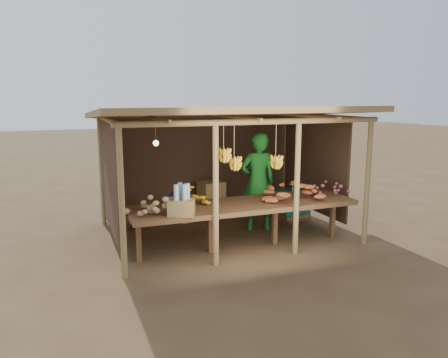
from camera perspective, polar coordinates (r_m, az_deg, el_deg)
name	(u,v)px	position (r m, az deg, el deg)	size (l,w,h in m)	color
ground	(224,232)	(8.49, 0.00, -6.98)	(60.00, 60.00, 0.00)	brown
stall_structure	(222,132)	(8.20, -0.29, 6.13)	(4.70, 3.50, 2.43)	olive
counter	(244,207)	(7.44, 2.59, -3.62)	(3.90, 1.05, 0.80)	brown
potato_heap	(156,202)	(6.82, -8.84, -2.95)	(0.90, 0.54, 0.36)	tan
sweet_potato_heap	(295,189)	(7.74, 9.24, -1.35)	(1.09, 0.65, 0.36)	#B2552D
onion_heap	(330,185)	(8.28, 13.64, -0.76)	(0.75, 0.45, 0.35)	#B7596C
banana_pile	(190,196)	(7.22, -4.43, -2.17)	(0.57, 0.34, 0.35)	yellow
tomato_basin	(178,199)	(7.38, -6.06, -2.58)	(0.42, 0.42, 0.22)	navy
bottle_box	(181,203)	(6.66, -5.60, -3.13)	(0.48, 0.44, 0.49)	olive
vendor	(258,182)	(8.47, 4.45, -0.38)	(0.70, 0.46, 1.91)	#187021
tarp_crate	(292,204)	(9.40, 8.87, -3.29)	(0.78, 0.71, 0.80)	brown
carton_stack	(203,204)	(9.25, -2.71, -3.25)	(1.12, 0.50, 0.79)	olive
burlap_sacks	(131,217)	(8.82, -12.04, -4.82)	(0.83, 0.43, 0.59)	#463020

